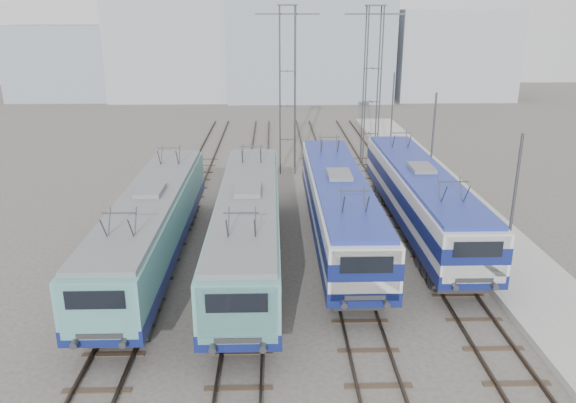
# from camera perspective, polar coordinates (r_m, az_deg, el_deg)

# --- Properties ---
(ground) EXTENTS (160.00, 160.00, 0.00)m
(ground) POSITION_cam_1_polar(r_m,az_deg,el_deg) (22.29, 1.46, -12.20)
(ground) COLOR #514C47
(platform) EXTENTS (4.00, 70.00, 0.30)m
(platform) POSITION_cam_1_polar(r_m,az_deg,el_deg) (31.46, 19.60, -3.55)
(platform) COLOR #9E9E99
(platform) RESTS_ON ground
(locomotive_far_left) EXTENTS (2.78, 17.54, 3.30)m
(locomotive_far_left) POSITION_cam_1_polar(r_m,az_deg,el_deg) (26.80, -13.69, -2.11)
(locomotive_far_left) COLOR #0F1955
(locomotive_far_left) RESTS_ON ground
(locomotive_center_left) EXTENTS (2.83, 17.88, 3.37)m
(locomotive_center_left) POSITION_cam_1_polar(r_m,az_deg,el_deg) (25.98, -4.05, -2.18)
(locomotive_center_left) COLOR #0F1955
(locomotive_center_left) RESTS_ON ground
(locomotive_center_right) EXTENTS (2.80, 17.69, 3.33)m
(locomotive_center_right) POSITION_cam_1_polar(r_m,az_deg,el_deg) (28.67, 5.19, -0.13)
(locomotive_center_right) COLOR #0F1955
(locomotive_center_right) RESTS_ON ground
(locomotive_far_right) EXTENTS (2.79, 17.61, 3.31)m
(locomotive_far_right) POSITION_cam_1_polar(r_m,az_deg,el_deg) (30.69, 13.29, 0.68)
(locomotive_far_right) COLOR #0F1955
(locomotive_far_right) RESTS_ON ground
(catenary_tower_west) EXTENTS (4.50, 1.20, 12.00)m
(catenary_tower_west) POSITION_cam_1_polar(r_m,az_deg,el_deg) (41.43, -0.06, 11.92)
(catenary_tower_west) COLOR #3F4247
(catenary_tower_west) RESTS_ON ground
(catenary_tower_east) EXTENTS (4.50, 1.20, 12.00)m
(catenary_tower_east) POSITION_cam_1_polar(r_m,az_deg,el_deg) (44.06, 8.55, 12.12)
(catenary_tower_east) COLOR #3F4247
(catenary_tower_east) RESTS_ON ground
(mast_front) EXTENTS (0.12, 0.12, 7.00)m
(mast_front) POSITION_cam_1_polar(r_m,az_deg,el_deg) (24.55, 21.76, -1.60)
(mast_front) COLOR #3F4247
(mast_front) RESTS_ON ground
(mast_mid) EXTENTS (0.12, 0.12, 7.00)m
(mast_mid) POSITION_cam_1_polar(r_m,az_deg,el_deg) (35.41, 14.40, 5.05)
(mast_mid) COLOR #3F4247
(mast_mid) RESTS_ON ground
(mast_rear) EXTENTS (0.12, 0.12, 7.00)m
(mast_rear) POSITION_cam_1_polar(r_m,az_deg,el_deg) (46.84, 10.51, 8.50)
(mast_rear) COLOR #3F4247
(mast_rear) RESTS_ON ground
(building_west) EXTENTS (18.00, 12.00, 14.00)m
(building_west) POSITION_cam_1_polar(r_m,az_deg,el_deg) (82.28, -10.97, 15.11)
(building_west) COLOR #939CA5
(building_west) RESTS_ON ground
(building_center) EXTENTS (22.00, 14.00, 18.00)m
(building_center) POSITION_cam_1_polar(r_m,az_deg,el_deg) (81.34, 2.11, 16.79)
(building_center) COLOR gray
(building_center) RESTS_ON ground
(building_east) EXTENTS (16.00, 12.00, 12.00)m
(building_east) POSITION_cam_1_polar(r_m,az_deg,el_deg) (85.10, 16.09, 14.17)
(building_east) COLOR #939CA5
(building_east) RESTS_ON ground
(building_far_west) EXTENTS (14.00, 10.00, 10.00)m
(building_far_west) POSITION_cam_1_polar(r_m,az_deg,el_deg) (86.38, -21.70, 12.99)
(building_far_west) COLOR gray
(building_far_west) RESTS_ON ground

